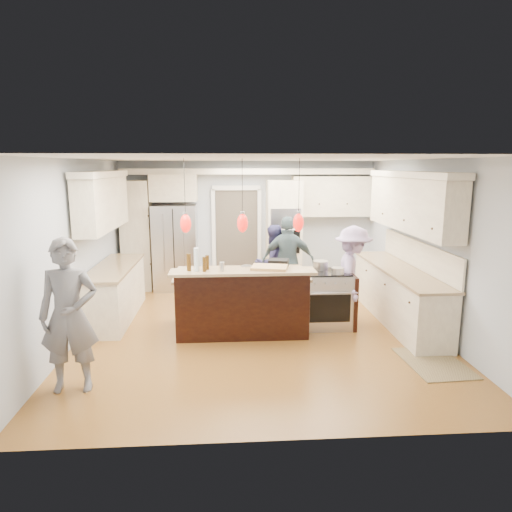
{
  "coord_description": "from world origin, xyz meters",
  "views": [
    {
      "loc": [
        -0.49,
        -6.93,
        2.6
      ],
      "look_at": [
        0.0,
        0.35,
        1.15
      ],
      "focal_mm": 32.0,
      "sensor_mm": 36.0,
      "label": 1
    }
  ],
  "objects_px": {
    "island_range": "(328,299)",
    "person_bar_end": "(69,316)",
    "refrigerator": "(176,247)",
    "person_far_left": "(272,264)",
    "kitchen_island": "(242,300)"
  },
  "relations": [
    {
      "from": "island_range",
      "to": "kitchen_island",
      "type": "bearing_deg",
      "value": -176.93
    },
    {
      "from": "island_range",
      "to": "person_bar_end",
      "type": "relative_size",
      "value": 0.51
    },
    {
      "from": "person_bar_end",
      "to": "person_far_left",
      "type": "height_order",
      "value": "person_bar_end"
    },
    {
      "from": "island_range",
      "to": "person_far_left",
      "type": "bearing_deg",
      "value": 117.65
    },
    {
      "from": "kitchen_island",
      "to": "island_range",
      "type": "xyz_separation_m",
      "value": [
        1.41,
        0.08,
        -0.03
      ]
    },
    {
      "from": "refrigerator",
      "to": "person_far_left",
      "type": "relative_size",
      "value": 1.2
    },
    {
      "from": "refrigerator",
      "to": "person_far_left",
      "type": "distance_m",
      "value": 2.22
    },
    {
      "from": "island_range",
      "to": "person_bar_end",
      "type": "bearing_deg",
      "value": -150.62
    },
    {
      "from": "island_range",
      "to": "refrigerator",
      "type": "bearing_deg",
      "value": 137.41
    },
    {
      "from": "kitchen_island",
      "to": "person_far_left",
      "type": "xyz_separation_m",
      "value": [
        0.65,
        1.53,
        0.26
      ]
    },
    {
      "from": "refrigerator",
      "to": "person_bar_end",
      "type": "bearing_deg",
      "value": -99.59
    },
    {
      "from": "person_bar_end",
      "to": "island_range",
      "type": "bearing_deg",
      "value": 24.03
    },
    {
      "from": "refrigerator",
      "to": "island_range",
      "type": "distance_m",
      "value": 3.71
    },
    {
      "from": "person_far_left",
      "to": "kitchen_island",
      "type": "bearing_deg",
      "value": 43.69
    },
    {
      "from": "refrigerator",
      "to": "kitchen_island",
      "type": "bearing_deg",
      "value": -63.08
    }
  ]
}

